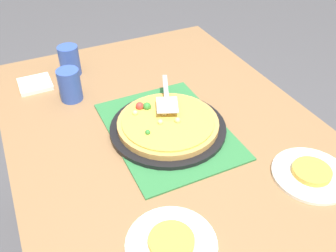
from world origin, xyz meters
name	(u,v)px	position (x,y,z in m)	size (l,w,h in m)	color
dining_table	(168,155)	(0.00, 0.00, 0.64)	(1.40, 1.00, 0.75)	olive
placemat	(168,130)	(0.00, 0.00, 0.75)	(0.48, 0.36, 0.01)	#2D753D
pizza_pan	(168,128)	(0.00, 0.00, 0.76)	(0.38, 0.38, 0.01)	black
pizza	(168,123)	(0.00, 0.00, 0.78)	(0.33, 0.33, 0.05)	tan
plate_near_left	(311,174)	(0.36, 0.28, 0.76)	(0.22, 0.22, 0.01)	white
plate_far_right	(171,244)	(0.39, -0.18, 0.76)	(0.22, 0.22, 0.01)	white
served_slice_left	(312,171)	(0.36, 0.28, 0.77)	(0.11, 0.11, 0.02)	gold
served_slice_right	(171,241)	(0.39, -0.18, 0.77)	(0.11, 0.11, 0.02)	gold
cup_near	(70,85)	(-0.32, -0.24, 0.81)	(0.08, 0.08, 0.12)	#3351AD
cup_far	(70,61)	(-0.50, -0.20, 0.81)	(0.08, 0.08, 0.12)	#3351AD
pizza_server	(166,97)	(-0.09, 0.04, 0.82)	(0.23, 0.13, 0.01)	silver
napkin_stack	(35,84)	(-0.47, -0.35, 0.76)	(0.12, 0.12, 0.02)	white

